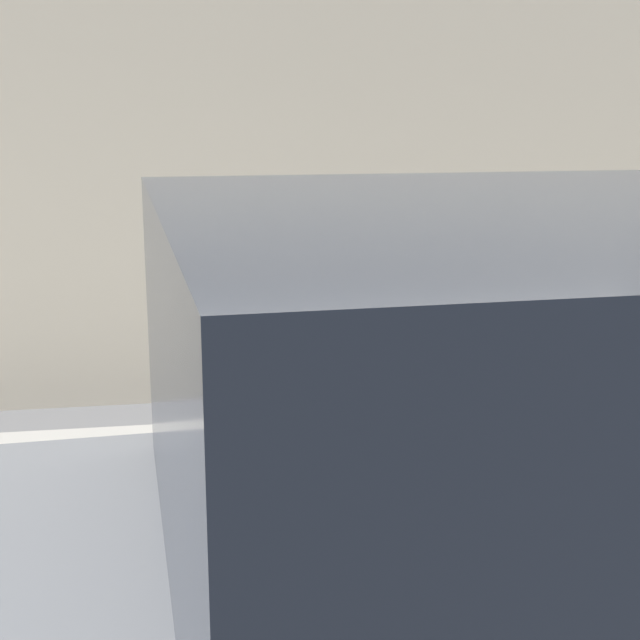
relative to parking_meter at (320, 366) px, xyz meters
The scene contains 3 objects.
sidewalk 1.62m from the parking_meter, 92.00° to the left, with size 24.00×2.80×0.12m.
building_facade 3.74m from the parking_meter, 90.66° to the left, with size 24.00×0.30×4.97m.
parking_meter is the anchor object (origin of this frame).
Camera 1 is at (-0.45, -1.95, 2.06)m, focal length 50.00 mm.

